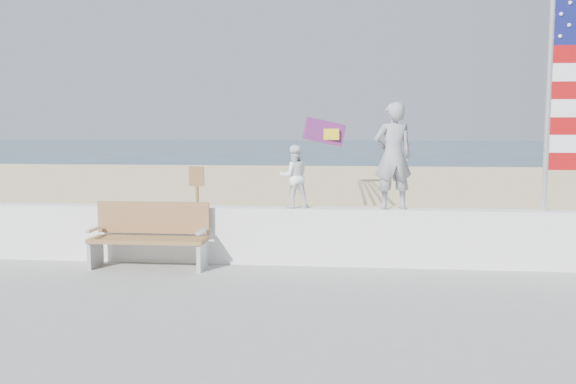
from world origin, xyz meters
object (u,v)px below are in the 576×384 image
at_px(child, 294,177).
at_px(flag, 558,84).
at_px(adult, 393,156).
at_px(bench, 150,235).

distance_m(child, flag, 4.19).
bearing_deg(adult, flag, 166.15).
height_order(bench, flag, flag).
bearing_deg(bench, adult, 6.92).
bearing_deg(flag, bench, -175.78).
xyz_separation_m(bench, flag, (6.15, 0.45, 2.30)).
xyz_separation_m(adult, flag, (2.41, -0.00, 1.09)).
bearing_deg(bench, child, 11.63).
xyz_separation_m(child, bench, (-2.21, -0.45, -0.89)).
height_order(adult, flag, flag).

